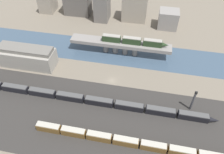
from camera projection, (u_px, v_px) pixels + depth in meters
ground_plane at (112, 80)px, 109.14m from camera, size 400.00×400.00×0.00m
railbed_yard at (101, 120)px, 92.28m from camera, size 280.00×42.00×0.01m
river_water at (120, 53)px, 125.23m from camera, size 320.00×22.25×0.01m
bridge at (120, 45)px, 121.27m from camera, size 56.08×7.00×7.40m
train_on_bridge at (134, 41)px, 117.74m from camera, size 36.03×2.78×3.77m
train_yard_near at (142, 144)px, 82.26m from camera, size 86.35×2.61×3.58m
train_yard_mid at (88, 100)px, 97.99m from camera, size 111.97×2.74×3.44m
warehouse_building at (27, 56)px, 114.48m from camera, size 29.20×10.80×11.09m
signal_tower at (193, 101)px, 92.64m from camera, size 1.00×0.93×11.21m
city_block_far_left at (48, 3)px, 157.57m from camera, size 9.96×12.18×11.70m
city_block_left at (77, 1)px, 152.16m from camera, size 17.78×11.19×18.61m
city_block_center at (102, 4)px, 144.92m from camera, size 9.28×11.88×21.89m
city_block_right at (135, 8)px, 146.33m from camera, size 16.21×11.01×17.46m
city_block_far_right at (168, 19)px, 141.02m from camera, size 12.34×10.82×11.69m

